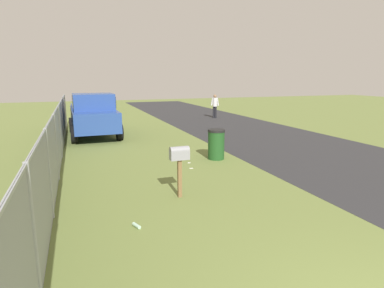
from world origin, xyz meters
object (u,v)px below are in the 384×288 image
pickup_truck (93,114)px  trash_bin (216,144)px  pedestrian (215,105)px  mailbox (179,157)px

pickup_truck → trash_bin: (-6.10, -3.79, -0.57)m
trash_bin → pedestrian: (10.84, -4.71, 0.42)m
pickup_truck → pedestrian: pickup_truck is taller
mailbox → trash_bin: (3.10, -2.33, -0.46)m
pickup_truck → mailbox: bearing=7.2°
mailbox → pedestrian: size_ratio=0.76×
mailbox → pickup_truck: pickup_truck is taller
mailbox → pickup_truck: bearing=8.2°
pedestrian → trash_bin: bearing=-174.1°
trash_bin → pedestrian: 11.82m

